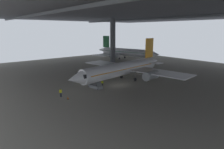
{
  "coord_description": "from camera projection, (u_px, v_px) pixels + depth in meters",
  "views": [
    {
      "loc": [
        36.18,
        -31.09,
        13.39
      ],
      "look_at": [
        -1.12,
        -0.34,
        2.48
      ],
      "focal_mm": 31.84,
      "sensor_mm": 36.0,
      "label": 1
    }
  ],
  "objects": [
    {
      "name": "ground_plane",
      "position": [
        116.0,
        85.0,
        49.47
      ],
      "size": [
        110.0,
        110.0,
        0.0
      ],
      "primitive_type": "plane",
      "color": "gray"
    },
    {
      "name": "hangar_structure",
      "position": [
        154.0,
        11.0,
        54.06
      ],
      "size": [
        121.0,
        99.0,
        19.08
      ],
      "color": "#4C4F54",
      "rests_on": "ground_plane"
    },
    {
      "name": "airplane_main",
      "position": [
        124.0,
        69.0,
        52.54
      ],
      "size": [
        33.66,
        34.65,
        10.93
      ],
      "color": "white",
      "rests_on": "ground_plane"
    },
    {
      "name": "boarding_stairs",
      "position": [
        95.0,
        85.0,
        46.68
      ],
      "size": [
        4.23,
        1.94,
        4.55
      ],
      "color": "slate",
      "rests_on": "ground_plane"
    },
    {
      "name": "crew_worker_near_nose",
      "position": [
        61.0,
        92.0,
        40.28
      ],
      "size": [
        0.29,
        0.54,
        1.75
      ],
      "color": "#232838",
      "rests_on": "ground_plane"
    },
    {
      "name": "crew_worker_by_stairs",
      "position": [
        102.0,
        83.0,
        47.93
      ],
      "size": [
        0.52,
        0.33,
        1.57
      ],
      "color": "#232838",
      "rests_on": "ground_plane"
    },
    {
      "name": "airplane_distant",
      "position": [
        125.0,
        52.0,
        92.05
      ],
      "size": [
        32.67,
        32.13,
        10.49
      ],
      "color": "white",
      "rests_on": "ground_plane"
    },
    {
      "name": "traffic_cone_orange",
      "position": [
        68.0,
        98.0,
        39.12
      ],
      "size": [
        0.36,
        0.36,
        0.6
      ],
      "color": "black",
      "rests_on": "ground_plane"
    }
  ]
}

